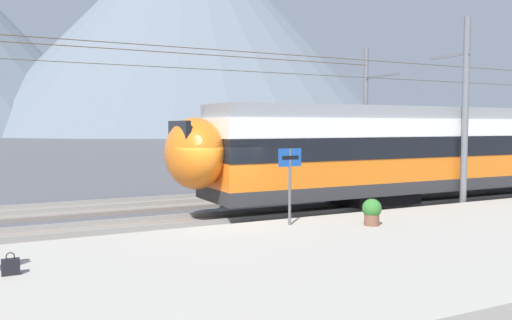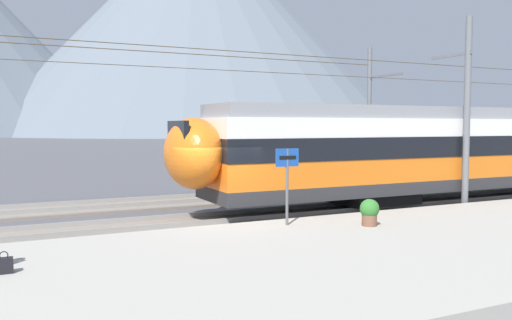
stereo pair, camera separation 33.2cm
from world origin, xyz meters
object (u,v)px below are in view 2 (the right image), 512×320
at_px(catenary_mast_mid, 464,109).
at_px(train_far_track, 491,143).
at_px(catenary_mast_far_side, 371,113).
at_px(platform_sign, 287,169).
at_px(potted_plant_platform_edge, 370,211).
at_px(handbag_beside_passenger, 4,265).

bearing_deg(catenary_mast_mid, train_far_track, 35.12).
xyz_separation_m(train_far_track, catenary_mast_mid, (-8.71, -6.13, 1.52)).
xyz_separation_m(catenary_mast_far_side, platform_sign, (-10.48, -9.74, -1.89)).
relative_size(train_far_track, potted_plant_platform_edge, 34.48).
distance_m(platform_sign, potted_plant_platform_edge, 2.56).
distance_m(train_far_track, catenary_mast_far_side, 6.99).
bearing_deg(handbag_beside_passenger, train_far_track, 21.44).
xyz_separation_m(catenary_mast_mid, potted_plant_platform_edge, (-6.20, -2.49, -2.96)).
relative_size(train_far_track, handbag_beside_passenger, 60.71).
relative_size(catenary_mast_far_side, handbag_beside_passenger, 94.57).
height_order(train_far_track, handbag_beside_passenger, train_far_track).
height_order(train_far_track, potted_plant_platform_edge, train_far_track).
relative_size(catenary_mast_mid, potted_plant_platform_edge, 53.71).
distance_m(catenary_mast_mid, potted_plant_platform_edge, 7.31).
height_order(catenary_mast_far_side, platform_sign, catenary_mast_far_side).
distance_m(catenary_mast_mid, platform_sign, 8.52).
relative_size(catenary_mast_far_side, platform_sign, 18.79).
height_order(train_far_track, catenary_mast_mid, catenary_mast_mid).
bearing_deg(train_far_track, catenary_mast_far_side, 161.11).
xyz_separation_m(platform_sign, handbag_beside_passenger, (-7.12, -1.91, -1.42)).
distance_m(catenary_mast_far_side, potted_plant_platform_edge, 14.08).
bearing_deg(handbag_beside_passenger, catenary_mast_mid, 12.20).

